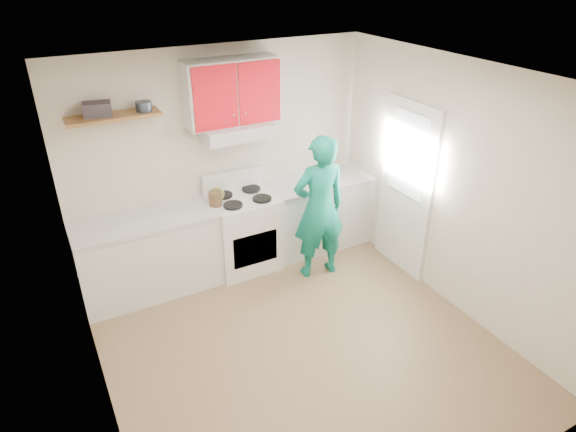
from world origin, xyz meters
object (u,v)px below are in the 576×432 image
kettle (217,194)px  tin (144,106)px  crock (215,199)px  person (319,208)px  stove (244,232)px

kettle → tin: bearing=179.7°
crock → tin: bearing=163.8°
kettle → person: person is taller
stove → crock: bearing=-175.8°
stove → kettle: 0.61m
kettle → stove: bearing=-9.7°
tin → kettle: 1.28m
stove → tin: tin is taller
crock → person: person is taller
kettle → person: 1.18m
stove → crock: size_ratio=5.08×
stove → person: bearing=-38.1°
stove → kettle: size_ratio=5.07×
kettle → person: (0.99, -0.63, -0.13)m
stove → crock: 0.63m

